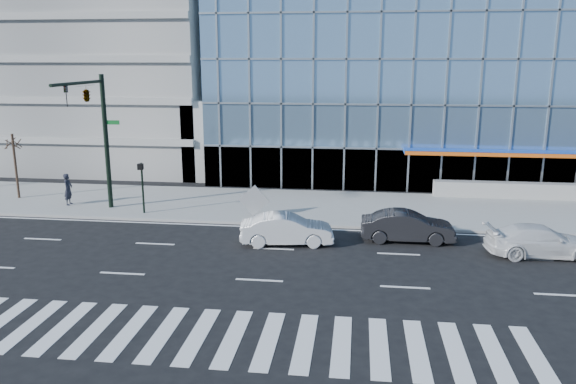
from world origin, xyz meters
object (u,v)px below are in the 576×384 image
white_sedan (287,229)px  pedestrian (68,189)px  white_suv (540,241)px  tilted_panel (254,201)px  street_tree_near (13,143)px  dark_sedan (407,226)px  traffic_signal (93,111)px  ped_signal_post (142,180)px

white_sedan → pedestrian: pedestrian is taller
white_sedan → white_suv: bearing=-98.9°
tilted_panel → white_sedan: bearing=-65.3°
street_tree_near → white_suv: 31.46m
street_tree_near → dark_sedan: (24.54, -5.44, -3.01)m
tilted_panel → street_tree_near: bearing=166.7°
white_suv → pedestrian: (-26.38, 5.63, 0.41)m
street_tree_near → pedestrian: size_ratio=2.16×
street_tree_near → white_sedan: 19.93m
white_suv → pedestrian: 26.98m
dark_sedan → pedestrian: (-20.38, 4.19, 0.36)m
white_sedan → dark_sedan: bearing=-86.3°
traffic_signal → white_sedan: (11.54, -3.73, -5.41)m
street_tree_near → tilted_panel: size_ratio=3.25×
tilted_panel → white_suv: bearing=-22.4°
traffic_signal → dark_sedan: 18.52m
ped_signal_post → pedestrian: (-5.34, 1.31, -1.01)m
street_tree_near → white_suv: (30.54, -6.88, -3.05)m
traffic_signal → white_suv: size_ratio=1.60×
ped_signal_post → pedestrian: size_ratio=1.53×
ped_signal_post → white_suv: size_ratio=0.60×
pedestrian → white_sedan: bearing=-114.4°
street_tree_near → pedestrian: bearing=-16.7°
ped_signal_post → dark_sedan: bearing=-10.8°
white_sedan → ped_signal_post: bearing=57.7°
white_sedan → street_tree_near: bearing=62.4°
white_sedan → dark_sedan: 6.12m
ped_signal_post → pedestrian: bearing=166.2°
ped_signal_post → pedestrian: 5.59m
ped_signal_post → white_sedan: (9.04, -4.11, -1.38)m
white_suv → white_sedan: (-12.00, 0.21, 0.03)m
white_suv → tilted_panel: bearing=67.9°
street_tree_near → white_suv: bearing=-12.7°
white_suv → traffic_signal: bearing=75.8°
ped_signal_post → white_sedan: bearing=-24.4°
traffic_signal → tilted_panel: (9.08, 0.58, -5.10)m
street_tree_near → white_suv: street_tree_near is taller
white_sedan → traffic_signal: bearing=64.2°
street_tree_near → tilted_panel: street_tree_near is taller
white_sedan → tilted_panel: 4.97m
ped_signal_post → white_suv: bearing=-11.6°
street_tree_near → white_sedan: street_tree_near is taller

